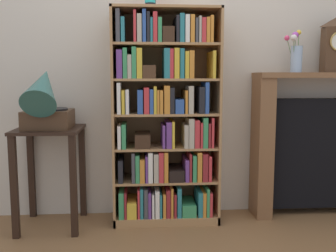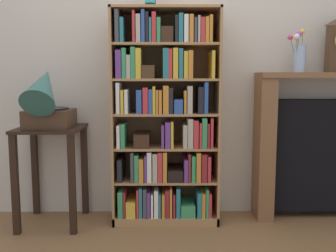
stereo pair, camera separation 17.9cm
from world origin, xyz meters
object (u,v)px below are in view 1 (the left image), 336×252
Objects in this scene: bookshelf at (165,123)px; fireplace_mantel at (323,145)px; flower_vase at (296,55)px; gramophone at (45,101)px; side_table_left at (50,156)px; mantel_clock at (336,45)px.

bookshelf is 1.28m from fireplace_mantel.
gramophone is at bearing -174.32° from flower_vase.
fireplace_mantel is (1.26, 0.07, -0.19)m from bookshelf.
flower_vase reaches higher than side_table_left.
side_table_left is at bearing 90.00° from gramophone.
flower_vase is at bearing 2.46° from bookshelf.
bookshelf is at bearing 4.18° from side_table_left.
mantel_clock is (1.30, 0.04, 0.59)m from bookshelf.
gramophone is at bearing -174.37° from fireplace_mantel.
bookshelf is at bearing -178.14° from mantel_clock.
flower_vase is (1.00, 0.04, 0.51)m from bookshelf.
mantel_clock is (2.14, 0.18, 0.40)m from gramophone.
bookshelf is 1.12m from flower_vase.
bookshelf is 3.79× the size of mantel_clock.
bookshelf is 1.40× the size of fireplace_mantel.
fireplace_mantel reaches higher than side_table_left.
flower_vase is at bearing 179.90° from mantel_clock.
gramophone is at bearing -175.15° from mantel_clock.
mantel_clock is 0.32m from flower_vase.
gramophone reaches higher than side_table_left.
bookshelf reaches higher than mantel_clock.
mantel_clock is (2.14, 0.10, 0.81)m from side_table_left.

